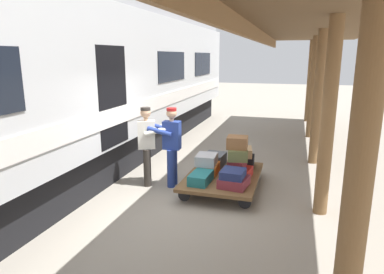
{
  "coord_description": "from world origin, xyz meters",
  "views": [
    {
      "loc": [
        -1.73,
        6.15,
        2.75
      ],
      "look_at": [
        0.21,
        -0.34,
        1.15
      ],
      "focal_mm": 32.21,
      "sensor_mm": 36.0,
      "label": 1
    }
  ],
  "objects": [
    {
      "name": "platform_canopy",
      "position": [
        -2.23,
        0.0,
        3.26
      ],
      "size": [
        3.2,
        19.52,
        3.56
      ],
      "color": "brown",
      "rests_on": "ground_plane"
    },
    {
      "name": "train_car",
      "position": [
        3.26,
        -0.0,
        2.06
      ],
      "size": [
        3.03,
        19.87,
        4.0
      ],
      "color": "silver",
      "rests_on": "ground_plane"
    },
    {
      "name": "suitcase_brown_leather",
      "position": [
        -0.66,
        -0.65,
        1.03
      ],
      "size": [
        0.43,
        0.42,
        0.24
      ],
      "primitive_type": "cube",
      "rotation": [
        0.0,
        0.0,
        0.06
      ],
      "color": "brown",
      "rests_on": "suitcase_olive_duffel"
    },
    {
      "name": "suitcase_maroon_trunk",
      "position": [
        -0.68,
        -0.62,
        0.59
      ],
      "size": [
        0.33,
        0.56,
        0.19
      ],
      "primitive_type": "cube",
      "rotation": [
        0.0,
        0.0,
        -0.05
      ],
      "color": "maroon",
      "rests_on": "suitcase_red_plastic"
    },
    {
      "name": "porter_in_overalls",
      "position": [
        0.73,
        -0.5,
        0.93
      ],
      "size": [
        0.68,
        0.44,
        1.7
      ],
      "color": "navy",
      "rests_on": "ground_plane"
    },
    {
      "name": "suitcase_navy_fabric",
      "position": [
        -0.7,
        -0.03,
        0.56
      ],
      "size": [
        0.46,
        0.5,
        0.15
      ],
      "primitive_type": "cube",
      "rotation": [
        0.0,
        0.0,
        -0.06
      ],
      "color": "navy",
      "rests_on": "suitcase_burgundy_valise"
    },
    {
      "name": "suitcase_orange_carryall",
      "position": [
        -0.06,
        -0.64,
        0.41
      ],
      "size": [
        0.43,
        0.57,
        0.2
      ],
      "primitive_type": "cube",
      "rotation": [
        0.0,
        0.0,
        0.03
      ],
      "color": "#CC6B23",
      "rests_on": "luggage_cart"
    },
    {
      "name": "suitcase_teal_softside",
      "position": [
        -0.06,
        -0.05,
        0.41
      ],
      "size": [
        0.4,
        0.63,
        0.2
      ],
      "primitive_type": "cube",
      "rotation": [
        0.0,
        0.0,
        -0.05
      ],
      "color": "#1E666B",
      "rests_on": "luggage_cart"
    },
    {
      "name": "suitcase_olive_duffel",
      "position": [
        -0.68,
        -0.63,
        0.79
      ],
      "size": [
        0.48,
        0.58,
        0.23
      ],
      "primitive_type": "cube",
      "rotation": [
        0.0,
        0.0,
        0.18
      ],
      "color": "brown",
      "rests_on": "suitcase_maroon_trunk"
    },
    {
      "name": "porter_by_door",
      "position": [
        1.23,
        -0.41,
        0.93
      ],
      "size": [
        0.74,
        0.61,
        1.7
      ],
      "color": "#332D28",
      "rests_on": "ground_plane"
    },
    {
      "name": "suitcase_gray_aluminum",
      "position": [
        -0.03,
        -0.61,
        0.62
      ],
      "size": [
        0.44,
        0.52,
        0.22
      ],
      "primitive_type": "cube",
      "rotation": [
        0.0,
        0.0,
        0.05
      ],
      "color": "#9EA0A5",
      "rests_on": "suitcase_orange_carryall"
    },
    {
      "name": "suitcase_black_hardshell",
      "position": [
        -0.72,
        -1.24,
        0.44
      ],
      "size": [
        0.51,
        0.52,
        0.27
      ],
      "primitive_type": "cube",
      "rotation": [
        0.0,
        0.0,
        0.07
      ],
      "color": "black",
      "rests_on": "luggage_cart"
    },
    {
      "name": "suitcase_burgundy_valise",
      "position": [
        -0.72,
        -0.05,
        0.4
      ],
      "size": [
        0.58,
        0.62,
        0.18
      ],
      "primitive_type": "cube",
      "rotation": [
        0.0,
        0.0,
        -0.14
      ],
      "color": "maroon",
      "rests_on": "luggage_cart"
    },
    {
      "name": "luggage_cart",
      "position": [
        -0.39,
        -0.64,
        0.26
      ],
      "size": [
        1.47,
        2.16,
        0.31
      ],
      "color": "brown",
      "rests_on": "ground_plane"
    },
    {
      "name": "suitcase_slate_roller",
      "position": [
        -0.06,
        -1.24,
        0.44
      ],
      "size": [
        0.49,
        0.56,
        0.27
      ],
      "primitive_type": "cube",
      "rotation": [
        0.0,
        0.0,
        -0.08
      ],
      "color": "#4C515B",
      "rests_on": "luggage_cart"
    },
    {
      "name": "suitcase_tan_vintage",
      "position": [
        -0.69,
        -1.24,
        0.67
      ],
      "size": [
        0.49,
        0.55,
        0.19
      ],
      "primitive_type": "cube",
      "rotation": [
        0.0,
        0.0,
        0.17
      ],
      "color": "tan",
      "rests_on": "suitcase_black_hardshell"
    },
    {
      "name": "suitcase_red_plastic",
      "position": [
        -0.72,
        -0.64,
        0.4
      ],
      "size": [
        0.55,
        0.54,
        0.19
      ],
      "primitive_type": "cube",
      "rotation": [
        0.0,
        0.0,
        -0.14
      ],
      "color": "#AD231E",
      "rests_on": "luggage_cart"
    },
    {
      "name": "ground_plane",
      "position": [
        0.0,
        0.0,
        0.0
      ],
      "size": [
        60.0,
        60.0,
        0.0
      ],
      "primitive_type": "plane",
      "color": "gray"
    }
  ]
}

